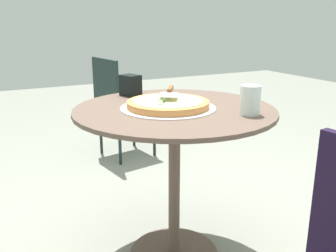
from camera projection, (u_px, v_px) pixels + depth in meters
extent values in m
cylinder|color=brown|center=(175.00, 110.00, 1.61)|extent=(0.88, 0.88, 0.02)
cylinder|color=brown|center=(174.00, 186.00, 1.71)|extent=(0.05, 0.05, 0.70)
cylinder|color=silver|center=(168.00, 108.00, 1.60)|extent=(0.41, 0.41, 0.00)
cylinder|color=#D1884A|center=(168.00, 104.00, 1.59)|extent=(0.35, 0.35, 0.03)
cylinder|color=beige|center=(168.00, 101.00, 1.59)|extent=(0.30, 0.30, 0.00)
sphere|color=#E3EECC|center=(159.00, 101.00, 1.56)|extent=(0.01, 0.01, 0.01)
sphere|color=#257425|center=(163.00, 101.00, 1.54)|extent=(0.02, 0.02, 0.02)
sphere|color=#2E5F33|center=(159.00, 95.00, 1.67)|extent=(0.02, 0.02, 0.02)
sphere|color=silver|center=(165.00, 94.00, 1.69)|extent=(0.02, 0.02, 0.02)
sphere|color=white|center=(160.00, 103.00, 1.51)|extent=(0.02, 0.02, 0.02)
cube|color=silver|center=(168.00, 95.00, 1.60)|extent=(0.13, 0.12, 0.00)
cube|color=brown|center=(170.00, 89.00, 1.70)|extent=(0.10, 0.08, 0.02)
cylinder|color=silver|center=(250.00, 100.00, 1.48)|extent=(0.08, 0.08, 0.12)
cube|color=black|center=(130.00, 85.00, 1.84)|extent=(0.11, 0.10, 0.10)
cube|color=#1A2A27|center=(126.00, 104.00, 3.03)|extent=(0.44, 0.44, 0.03)
cube|color=#1A2A27|center=(105.00, 82.00, 2.88)|extent=(0.39, 0.09, 0.36)
cylinder|color=#1A2A27|center=(134.00, 123.00, 3.32)|extent=(0.02, 0.02, 0.42)
cylinder|color=#1A2A27|center=(154.00, 131.00, 3.07)|extent=(0.02, 0.02, 0.42)
cylinder|color=#1A2A27|center=(101.00, 129.00, 3.13)|extent=(0.02, 0.02, 0.42)
cylinder|color=#1A2A27|center=(120.00, 139.00, 2.88)|extent=(0.02, 0.02, 0.42)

